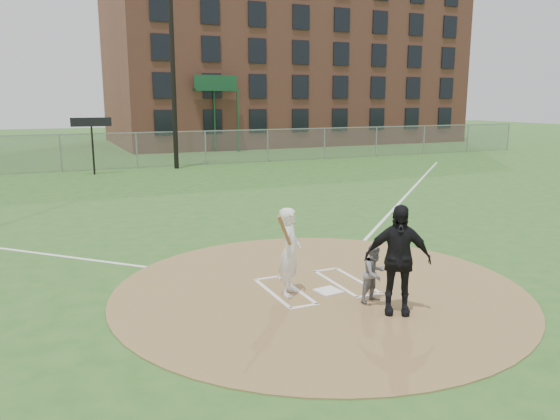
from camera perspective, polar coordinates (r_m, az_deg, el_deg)
name	(u,v)px	position (r m, az deg, el deg)	size (l,w,h in m)	color
ground	(319,290)	(11.35, 4.13, -8.30)	(140.00, 140.00, 0.00)	#2B5A1E
dirt_circle	(319,289)	(11.35, 4.13, -8.25)	(8.40, 8.40, 0.02)	olive
home_plate	(328,291)	(11.18, 5.06, -8.44)	(0.46, 0.46, 0.03)	white
foul_line_first	(409,193)	(23.48, 13.31, 1.79)	(0.10, 24.00, 0.01)	white
catcher	(374,274)	(10.60, 9.83, -6.56)	(0.55, 0.43, 1.13)	gray
umpire	(398,259)	(10.03, 12.18, -5.05)	(1.18, 0.49, 2.01)	black
batters_boxes	(316,286)	(11.47, 3.77, -7.95)	(2.08, 1.88, 0.01)	white
batter_at_plate	(290,252)	(10.74, 1.03, -4.36)	(0.90, 1.01, 1.78)	white
outfield_fence	(137,150)	(31.95, -14.74, 6.06)	(56.08, 0.08, 2.03)	slate
brick_warehouse	(281,59)	(51.97, 0.11, 15.54)	(30.00, 17.17, 15.00)	#9C5743
light_pole	(172,47)	(31.35, -11.21, 16.36)	(1.20, 0.30, 12.22)	black
scoreboard_sign	(91,128)	(29.76, -19.10, 8.08)	(2.00, 0.10, 2.93)	black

